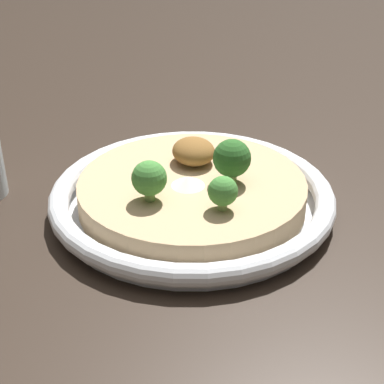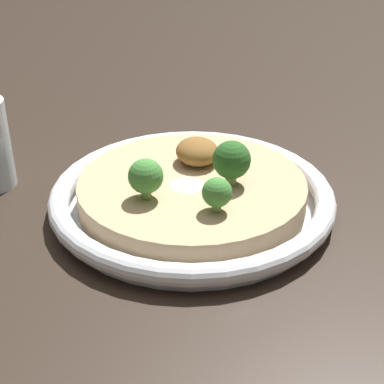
{
  "view_description": "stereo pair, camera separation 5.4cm",
  "coord_description": "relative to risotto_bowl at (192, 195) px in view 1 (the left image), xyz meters",
  "views": [
    {
      "loc": [
        0.55,
        -0.16,
        0.35
      ],
      "look_at": [
        0.0,
        0.0,
        0.02
      ],
      "focal_mm": 55.0,
      "sensor_mm": 36.0,
      "label": 1
    },
    {
      "loc": [
        0.56,
        -0.11,
        0.35
      ],
      "look_at": [
        0.0,
        0.0,
        0.02
      ],
      "focal_mm": 55.0,
      "sensor_mm": 36.0,
      "label": 2
    }
  ],
  "objects": [
    {
      "name": "ground_plane",
      "position": [
        0.0,
        0.0,
        -0.02
      ],
      "size": [
        6.0,
        6.0,
        0.0
      ],
      "primitive_type": "plane",
      "color": "#2D231C"
    },
    {
      "name": "risotto_bowl",
      "position": [
        0.0,
        0.0,
        0.0
      ],
      "size": [
        0.32,
        0.32,
        0.04
      ],
      "color": "silver",
      "rests_on": "ground_plane"
    },
    {
      "name": "cheese_sprinkle",
      "position": [
        0.01,
        -0.01,
        0.02
      ],
      "size": [
        0.04,
        0.04,
        0.01
      ],
      "color": "white",
      "rests_on": "risotto_bowl"
    },
    {
      "name": "crispy_onion_garnish",
      "position": [
        -0.04,
        0.01,
        0.03
      ],
      "size": [
        0.05,
        0.05,
        0.03
      ],
      "color": "brown",
      "rests_on": "risotto_bowl"
    },
    {
      "name": "broccoli_back_right",
      "position": [
        0.02,
        0.04,
        0.05
      ],
      "size": [
        0.04,
        0.04,
        0.05
      ],
      "color": "#84A856",
      "rests_on": "risotto_bowl"
    },
    {
      "name": "broccoli_front",
      "position": [
        0.03,
        -0.05,
        0.04
      ],
      "size": [
        0.04,
        0.04,
        0.04
      ],
      "color": "#759E4C",
      "rests_on": "risotto_bowl"
    },
    {
      "name": "broccoli_right",
      "position": [
        0.07,
        0.01,
        0.04
      ],
      "size": [
        0.03,
        0.03,
        0.04
      ],
      "color": "#84A856",
      "rests_on": "risotto_bowl"
    }
  ]
}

